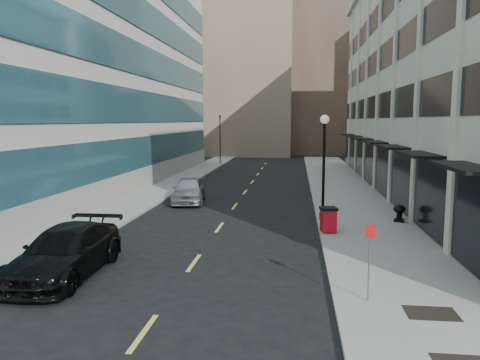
% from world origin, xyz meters
% --- Properties ---
extents(sidewalk_right, '(5.00, 80.00, 0.15)m').
position_xyz_m(sidewalk_right, '(7.50, 20.00, 0.07)').
color(sidewalk_right, gray).
rests_on(sidewalk_right, ground).
extents(sidewalk_left, '(3.00, 80.00, 0.15)m').
position_xyz_m(sidewalk_left, '(-6.50, 20.00, 0.07)').
color(sidewalk_left, gray).
rests_on(sidewalk_left, ground).
extents(building_left, '(16.14, 46.00, 20.00)m').
position_xyz_m(building_left, '(-15.95, 27.00, 9.99)').
color(building_left, beige).
rests_on(building_left, ground).
extents(skyline_tan_near, '(14.00, 18.00, 28.00)m').
position_xyz_m(skyline_tan_near, '(-4.00, 68.00, 14.00)').
color(skyline_tan_near, '#846A57').
rests_on(skyline_tan_near, ground).
extents(skyline_brown, '(12.00, 16.00, 34.00)m').
position_xyz_m(skyline_brown, '(8.00, 72.00, 17.00)').
color(skyline_brown, brown).
rests_on(skyline_brown, ground).
extents(skyline_tan_far, '(12.00, 14.00, 22.00)m').
position_xyz_m(skyline_tan_far, '(-14.00, 78.00, 11.00)').
color(skyline_tan_far, '#846A57').
rests_on(skyline_tan_far, ground).
extents(skyline_stone, '(10.00, 14.00, 20.00)m').
position_xyz_m(skyline_stone, '(18.00, 66.00, 10.00)').
color(skyline_stone, beige).
rests_on(skyline_stone, ground).
extents(grate_far, '(1.40, 1.00, 0.01)m').
position_xyz_m(grate_far, '(7.60, 3.80, 0.15)').
color(grate_far, black).
rests_on(grate_far, sidewalk_right).
extents(road_centerline, '(0.15, 68.20, 0.01)m').
position_xyz_m(road_centerline, '(0.00, 17.00, 0.01)').
color(road_centerline, '#D8CC4C').
rests_on(road_centerline, ground).
extents(traffic_signal, '(0.66, 0.66, 6.98)m').
position_xyz_m(traffic_signal, '(-5.50, 48.00, 5.72)').
color(traffic_signal, black).
rests_on(traffic_signal, ground).
extents(car_black_pickup, '(2.44, 5.91, 1.71)m').
position_xyz_m(car_black_pickup, '(-4.12, 6.00, 0.85)').
color(car_black_pickup, black).
rests_on(car_black_pickup, ground).
extents(car_silver_sedan, '(2.65, 5.20, 1.70)m').
position_xyz_m(car_silver_sedan, '(-3.20, 21.00, 0.85)').
color(car_silver_sedan, gray).
rests_on(car_silver_sedan, ground).
extents(trash_bin, '(0.88, 0.90, 1.21)m').
position_xyz_m(trash_bin, '(5.40, 13.05, 0.80)').
color(trash_bin, red).
rests_on(trash_bin, sidewalk_right).
extents(lamppost, '(0.47, 0.47, 5.70)m').
position_xyz_m(lamppost, '(5.30, 16.00, 3.50)').
color(lamppost, black).
rests_on(lamppost, sidewalk_right).
extents(sign_post, '(0.29, 0.08, 2.44)m').
position_xyz_m(sign_post, '(6.00, 4.54, 1.72)').
color(sign_post, slate).
rests_on(sign_post, sidewalk_right).
extents(urn_planter, '(0.64, 0.64, 0.89)m').
position_xyz_m(urn_planter, '(9.27, 15.88, 0.69)').
color(urn_planter, black).
rests_on(urn_planter, sidewalk_right).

